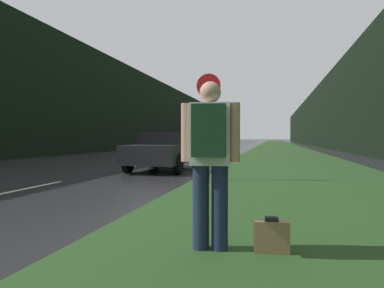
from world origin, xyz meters
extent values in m
cube|color=#26471E|center=(6.51, 40.00, 0.01)|extent=(6.00, 240.00, 0.02)
cube|color=silver|center=(0.00, 6.98, 0.00)|extent=(0.12, 3.00, 0.01)
cube|color=silver|center=(0.00, 13.98, 0.00)|extent=(0.12, 3.00, 0.01)
cube|color=silver|center=(0.00, 20.98, 0.00)|extent=(0.12, 3.00, 0.01)
cube|color=silver|center=(0.00, 27.98, 0.00)|extent=(0.12, 3.00, 0.01)
cube|color=black|center=(-9.51, 50.00, 4.28)|extent=(2.00, 140.00, 8.56)
cube|color=black|center=(12.51, 50.00, 4.09)|extent=(2.00, 140.00, 8.18)
cylinder|color=slate|center=(3.96, 9.60, 1.16)|extent=(0.07, 0.07, 2.33)
cylinder|color=#B71414|center=(3.96, 9.60, 2.67)|extent=(0.68, 0.02, 0.68)
cylinder|color=#1E2847|center=(4.96, 3.74, 0.46)|extent=(0.18, 0.18, 0.92)
cylinder|color=#1E2847|center=(5.16, 3.76, 0.46)|extent=(0.18, 0.18, 0.92)
cube|color=white|center=(5.06, 3.75, 1.25)|extent=(0.45, 0.28, 0.66)
sphere|color=tan|center=(5.06, 3.75, 1.70)|extent=(0.23, 0.23, 0.23)
cylinder|color=tan|center=(4.80, 3.72, 1.27)|extent=(0.10, 0.10, 0.63)
cylinder|color=tan|center=(5.33, 3.78, 1.27)|extent=(0.10, 0.10, 0.63)
cube|color=#193823|center=(5.09, 3.54, 1.28)|extent=(0.36, 0.21, 0.53)
cube|color=olive|center=(5.70, 3.79, 0.17)|extent=(0.37, 0.17, 0.35)
cube|color=black|center=(5.70, 3.79, 0.37)|extent=(0.14, 0.11, 0.04)
cube|color=black|center=(1.75, 12.39, 0.64)|extent=(1.89, 4.17, 0.65)
cube|color=black|center=(1.75, 12.60, 1.19)|extent=(1.61, 1.87, 0.46)
cylinder|color=black|center=(2.65, 11.10, 0.34)|extent=(0.20, 0.69, 0.69)
cylinder|color=black|center=(0.85, 11.10, 0.34)|extent=(0.20, 0.69, 0.69)
cylinder|color=black|center=(2.65, 13.68, 0.34)|extent=(0.20, 0.69, 0.69)
cylinder|color=black|center=(0.85, 13.68, 0.34)|extent=(0.20, 0.69, 0.69)
camera|label=1|loc=(5.71, 0.16, 1.21)|focal=32.00mm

